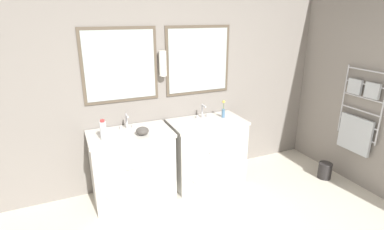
# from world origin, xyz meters

# --- Properties ---
(wall_back) EXTENTS (5.69, 0.17, 2.60)m
(wall_back) POSITION_xyz_m (-0.01, 2.30, 1.31)
(wall_back) COLOR gray
(wall_back) RESTS_ON ground_plane
(vanity_left) EXTENTS (0.92, 0.60, 0.82)m
(vanity_left) POSITION_xyz_m (-0.63, 1.95, 0.42)
(vanity_left) COLOR silver
(vanity_left) RESTS_ON ground_plane
(vanity_right) EXTENTS (0.92, 0.60, 0.82)m
(vanity_right) POSITION_xyz_m (0.32, 1.95, 0.42)
(vanity_right) COLOR silver
(vanity_right) RESTS_ON ground_plane
(faucet_left) EXTENTS (0.17, 0.11, 0.18)m
(faucet_left) POSITION_xyz_m (-0.63, 2.12, 0.91)
(faucet_left) COLOR silver
(faucet_left) RESTS_ON vanity_left
(faucet_right) EXTENTS (0.17, 0.11, 0.18)m
(faucet_right) POSITION_xyz_m (0.32, 2.12, 0.91)
(faucet_right) COLOR silver
(faucet_right) RESTS_ON vanity_right
(toiletry_bottle) EXTENTS (0.07, 0.07, 0.22)m
(toiletry_bottle) POSITION_xyz_m (-0.92, 1.90, 0.93)
(toiletry_bottle) COLOR silver
(toiletry_bottle) RESTS_ON vanity_left
(amenity_bowl) EXTENTS (0.14, 0.14, 0.08)m
(amenity_bowl) POSITION_xyz_m (-0.52, 1.87, 0.87)
(amenity_bowl) COLOR #4C4742
(amenity_bowl) RESTS_ON vanity_left
(flower_vase) EXTENTS (0.04, 0.04, 0.22)m
(flower_vase) POSITION_xyz_m (0.57, 2.02, 0.91)
(flower_vase) COLOR teal
(flower_vase) RESTS_ON vanity_right
(waste_bin) EXTENTS (0.18, 0.18, 0.21)m
(waste_bin) POSITION_xyz_m (1.79, 1.41, 0.11)
(waste_bin) COLOR #282626
(waste_bin) RESTS_ON ground_plane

